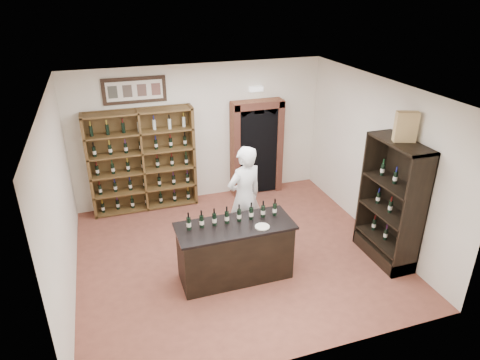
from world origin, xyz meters
name	(u,v)px	position (x,y,z in m)	size (l,w,h in m)	color
floor	(236,254)	(0.00, 0.00, 0.00)	(5.50, 5.50, 0.00)	brown
ceiling	(235,91)	(0.00, 0.00, 3.00)	(5.50, 5.50, 0.00)	white
wall_back	(200,134)	(0.00, 2.50, 1.50)	(5.50, 0.04, 3.00)	white
wall_left	(60,204)	(-2.75, 0.00, 1.50)	(0.04, 5.00, 3.00)	white
wall_right	(376,160)	(2.75, 0.00, 1.50)	(0.04, 5.00, 3.00)	white
wine_shelf	(142,161)	(-1.30, 2.33, 1.10)	(2.20, 0.38, 2.20)	brown
framed_picture	(134,90)	(-1.30, 2.47, 2.55)	(1.25, 0.04, 0.52)	black
arched_doorway	(257,145)	(1.25, 2.33, 1.14)	(1.17, 0.35, 2.17)	black
emergency_light	(256,89)	(1.25, 2.42, 2.40)	(0.30, 0.10, 0.10)	white
tasting_counter	(235,251)	(-0.20, -0.60, 0.49)	(1.88, 0.78, 1.00)	black
counter_bottle_0	(189,223)	(-0.92, -0.50, 1.11)	(0.07, 0.07, 0.30)	black
counter_bottle_1	(202,221)	(-0.71, -0.50, 1.11)	(0.07, 0.07, 0.30)	black
counter_bottle_2	(214,219)	(-0.51, -0.50, 1.11)	(0.07, 0.07, 0.30)	black
counter_bottle_3	(227,217)	(-0.30, -0.50, 1.11)	(0.07, 0.07, 0.30)	black
counter_bottle_4	(239,215)	(-0.10, -0.50, 1.11)	(0.07, 0.07, 0.30)	black
counter_bottle_5	(251,213)	(0.11, -0.50, 1.11)	(0.07, 0.07, 0.30)	black
counter_bottle_6	(263,211)	(0.31, -0.50, 1.11)	(0.07, 0.07, 0.30)	black
counter_bottle_7	(275,209)	(0.52, -0.50, 1.11)	(0.07, 0.07, 0.30)	black
side_cabinet	(390,220)	(2.52, -0.90, 0.75)	(0.48, 1.20, 2.20)	black
shopkeeper	(245,197)	(0.27, 0.30, 0.98)	(0.71, 0.47, 1.96)	white
plate	(262,227)	(0.19, -0.80, 1.01)	(0.23, 0.23, 0.02)	beige
wine_crate	(406,127)	(2.53, -0.90, 2.44)	(0.34, 0.14, 0.49)	tan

